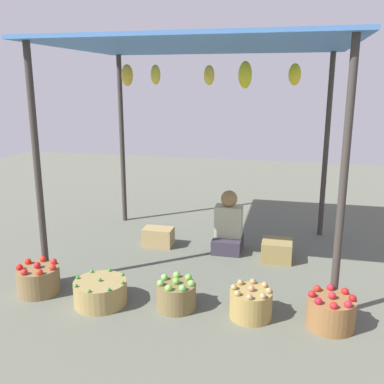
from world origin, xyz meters
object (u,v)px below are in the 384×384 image
(basket_green_apples, at_px, (176,295))
(basket_potatoes, at_px, (251,303))
(basket_green_chilies, at_px, (100,292))
(wooden_crate_near_vendor, at_px, (277,250))
(vendor_person, at_px, (228,228))
(wooden_crate_stacked_rear, at_px, (158,237))
(basket_red_tomatoes, at_px, (39,279))
(basket_red_apples, at_px, (331,311))

(basket_green_apples, relative_size, basket_potatoes, 0.97)
(basket_green_chilies, height_order, wooden_crate_near_vendor, basket_green_chilies)
(vendor_person, xyz_separation_m, wooden_crate_stacked_rear, (-0.92, -0.07, -0.18))
(basket_green_chilies, bearing_deg, basket_potatoes, 3.21)
(basket_potatoes, bearing_deg, basket_green_chilies, -176.79)
(basket_red_tomatoes, bearing_deg, wooden_crate_stacked_rear, 62.59)
(basket_red_tomatoes, xyz_separation_m, wooden_crate_stacked_rear, (0.80, 1.54, -0.02))
(vendor_person, bearing_deg, wooden_crate_near_vendor, -17.07)
(basket_red_apples, bearing_deg, basket_green_apples, 179.78)
(basket_red_tomatoes, height_order, basket_green_chilies, basket_red_tomatoes)
(basket_green_apples, xyz_separation_m, basket_potatoes, (0.71, -0.00, 0.00))
(basket_red_tomatoes, relative_size, basket_green_apples, 1.12)
(vendor_person, xyz_separation_m, basket_green_apples, (-0.26, -1.59, -0.16))
(wooden_crate_near_vendor, distance_m, wooden_crate_stacked_rear, 1.55)
(wooden_crate_stacked_rear, bearing_deg, basket_green_chilies, -92.91)
(basket_green_apples, relative_size, basket_red_apples, 0.90)
(basket_potatoes, height_order, wooden_crate_stacked_rear, basket_potatoes)
(wooden_crate_near_vendor, height_order, wooden_crate_stacked_rear, wooden_crate_near_vendor)
(basket_green_chilies, xyz_separation_m, wooden_crate_stacked_rear, (0.08, 1.61, 0.00))
(basket_green_chilies, relative_size, basket_red_apples, 1.21)
(vendor_person, distance_m, basket_potatoes, 1.66)
(wooden_crate_stacked_rear, bearing_deg, vendor_person, 4.13)
(basket_green_apples, height_order, wooden_crate_near_vendor, basket_green_apples)
(basket_red_tomatoes, relative_size, basket_red_apples, 1.01)
(basket_potatoes, relative_size, basket_red_apples, 0.92)
(wooden_crate_near_vendor, bearing_deg, vendor_person, 162.93)
(basket_red_tomatoes, distance_m, basket_green_chilies, 0.72)
(basket_red_tomatoes, xyz_separation_m, basket_green_chilies, (0.71, -0.07, -0.02))
(basket_green_chilies, height_order, basket_red_apples, basket_red_apples)
(vendor_person, height_order, wooden_crate_near_vendor, vendor_person)
(basket_green_chilies, distance_m, basket_green_apples, 0.74)
(basket_potatoes, height_order, basket_red_apples, basket_red_apples)
(basket_red_tomatoes, relative_size, basket_potatoes, 1.09)
(basket_green_apples, bearing_deg, basket_red_tomatoes, -179.50)
(basket_green_chilies, bearing_deg, wooden_crate_near_vendor, 42.45)
(vendor_person, bearing_deg, wooden_crate_stacked_rear, -175.87)
(basket_red_tomatoes, xyz_separation_m, wooden_crate_near_vendor, (2.34, 1.41, -0.02))
(basket_red_apples, bearing_deg, wooden_crate_stacked_rear, 143.47)
(basket_potatoes, height_order, wooden_crate_near_vendor, basket_potatoes)
(basket_red_apples, xyz_separation_m, wooden_crate_stacked_rear, (-2.06, 1.53, -0.02))
(basket_red_tomatoes, distance_m, wooden_crate_stacked_rear, 1.73)
(basket_red_tomatoes, height_order, basket_potatoes, basket_red_tomatoes)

